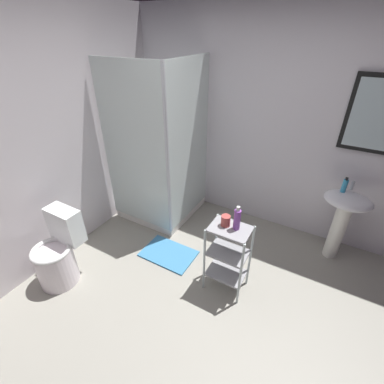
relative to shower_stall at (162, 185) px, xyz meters
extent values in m
cube|color=gray|center=(1.21, -1.23, -0.47)|extent=(4.20, 4.20, 0.02)
cube|color=silver|center=(1.21, 0.62, 0.79)|extent=(4.20, 0.10, 2.50)
cube|color=black|center=(2.13, 0.55, 1.08)|extent=(0.56, 0.03, 0.72)
cube|color=silver|center=(2.13, 0.53, 1.08)|extent=(0.48, 0.01, 0.64)
cube|color=silver|center=(-0.64, -1.23, 0.79)|extent=(0.10, 4.20, 2.50)
cube|color=white|center=(-0.10, 0.10, -0.41)|extent=(0.90, 0.90, 0.10)
cube|color=silver|center=(-0.10, -0.35, 0.59)|extent=(0.90, 0.02, 1.90)
cube|color=silver|center=(0.35, 0.10, 0.59)|extent=(0.02, 0.90, 1.90)
cylinder|color=silver|center=(0.35, -0.35, 0.59)|extent=(0.04, 0.04, 1.90)
cylinder|color=silver|center=(-0.10, 0.10, -0.36)|extent=(0.08, 0.08, 0.00)
cylinder|color=white|center=(2.10, 0.29, -0.12)|extent=(0.15, 0.15, 0.68)
ellipsoid|color=white|center=(2.10, 0.29, 0.28)|extent=(0.46, 0.37, 0.13)
cylinder|color=silver|center=(2.10, 0.41, 0.40)|extent=(0.03, 0.03, 0.10)
cylinder|color=white|center=(-0.27, -1.49, -0.26)|extent=(0.37, 0.37, 0.40)
torus|color=white|center=(-0.27, -1.49, -0.05)|extent=(0.37, 0.37, 0.04)
cube|color=white|center=(-0.27, -1.27, 0.12)|extent=(0.35, 0.17, 0.36)
cylinder|color=silver|center=(1.05, -0.84, -0.09)|extent=(0.02, 0.02, 0.74)
cylinder|color=silver|center=(1.41, -0.84, -0.09)|extent=(0.02, 0.02, 0.74)
cylinder|color=silver|center=(1.05, -0.58, -0.09)|extent=(0.02, 0.02, 0.74)
cylinder|color=silver|center=(1.41, -0.58, -0.09)|extent=(0.02, 0.02, 0.74)
cube|color=#99999E|center=(1.23, -0.71, -0.28)|extent=(0.36, 0.26, 0.02)
cube|color=#99999E|center=(1.23, -0.71, -0.01)|extent=(0.36, 0.26, 0.02)
cube|color=#99999E|center=(1.23, -0.71, 0.27)|extent=(0.36, 0.26, 0.02)
cylinder|color=#389ED1|center=(2.03, 0.32, 0.41)|extent=(0.05, 0.05, 0.14)
cylinder|color=black|center=(2.03, 0.32, 0.50)|extent=(0.03, 0.03, 0.03)
cylinder|color=purple|center=(1.28, -0.68, 0.37)|extent=(0.06, 0.06, 0.19)
cylinder|color=silver|center=(1.28, -0.68, 0.49)|extent=(0.03, 0.03, 0.04)
cylinder|color=#B24742|center=(1.18, -0.69, 0.33)|extent=(0.08, 0.08, 0.10)
cube|color=teal|center=(0.49, -0.63, -0.45)|extent=(0.60, 0.40, 0.02)
camera|label=1|loc=(1.86, -2.48, 1.78)|focal=25.26mm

